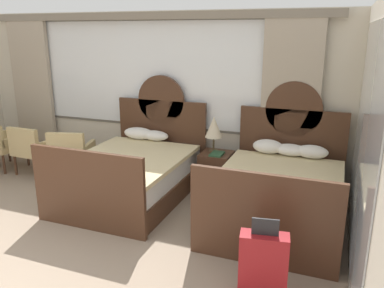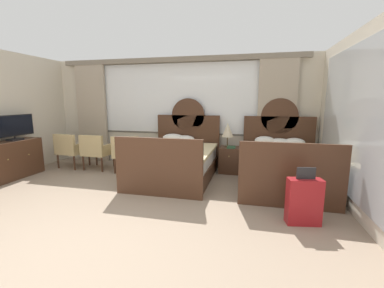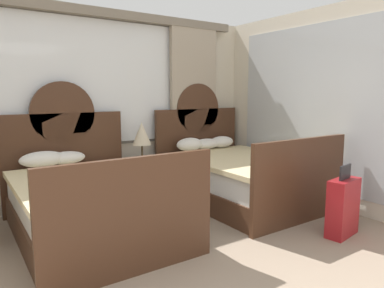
# 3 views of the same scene
# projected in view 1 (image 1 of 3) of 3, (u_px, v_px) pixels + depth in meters

# --- Properties ---
(wall_back_window) EXTENTS (6.65, 0.22, 2.70)m
(wall_back_window) POSITION_uv_depth(u_px,v_px,m) (148.00, 89.00, 6.60)
(wall_back_window) COLOR beige
(wall_back_window) RESTS_ON ground_plane
(wall_right_mirror) EXTENTS (0.08, 4.57, 2.70)m
(wall_right_mirror) POSITION_uv_depth(u_px,v_px,m) (369.00, 153.00, 3.44)
(wall_right_mirror) COLOR beige
(wall_right_mirror) RESTS_ON ground_plane
(bed_near_window) EXTENTS (1.57, 2.18, 1.70)m
(bed_near_window) POSITION_uv_depth(u_px,v_px,m) (133.00, 173.00, 5.77)
(bed_near_window) COLOR #472B1C
(bed_near_window) RESTS_ON ground_plane
(bed_near_mirror) EXTENTS (1.57, 2.18, 1.70)m
(bed_near_mirror) POSITION_uv_depth(u_px,v_px,m) (279.00, 193.00, 5.04)
(bed_near_mirror) COLOR #472B1C
(bed_near_mirror) RESTS_ON ground_plane
(nightstand_between_beds) EXTENTS (0.47, 0.49, 0.59)m
(nightstand_between_beds) POSITION_uv_depth(u_px,v_px,m) (216.00, 171.00, 6.05)
(nightstand_between_beds) COLOR #472B1C
(nightstand_between_beds) RESTS_ON ground_plane
(table_lamp_on_nightstand) EXTENTS (0.27, 0.27, 0.55)m
(table_lamp_on_nightstand) POSITION_uv_depth(u_px,v_px,m) (214.00, 127.00, 5.94)
(table_lamp_on_nightstand) COLOR brown
(table_lamp_on_nightstand) RESTS_ON nightstand_between_beds
(book_on_nightstand) EXTENTS (0.18, 0.26, 0.03)m
(book_on_nightstand) POSITION_uv_depth(u_px,v_px,m) (217.00, 154.00, 5.86)
(book_on_nightstand) COLOR #285133
(book_on_nightstand) RESTS_ON nightstand_between_beds
(armchair_by_window_left) EXTENTS (0.74, 0.74, 0.85)m
(armchair_by_window_left) POSITION_uv_depth(u_px,v_px,m) (71.00, 152.00, 6.38)
(armchair_by_window_left) COLOR tan
(armchair_by_window_left) RESTS_ON ground_plane
(armchair_by_window_centre) EXTENTS (0.62, 0.62, 0.85)m
(armchair_by_window_centre) POSITION_uv_depth(u_px,v_px,m) (33.00, 147.00, 6.66)
(armchair_by_window_centre) COLOR tan
(armchair_by_window_centre) RESTS_ON ground_plane
(armchair_by_window_right) EXTENTS (0.66, 0.66, 0.85)m
(armchair_by_window_right) POSITION_uv_depth(u_px,v_px,m) (1.00, 143.00, 6.90)
(armchair_by_window_right) COLOR tan
(armchair_by_window_right) RESTS_ON ground_plane
(suitcase_on_floor) EXTENTS (0.47, 0.26, 0.79)m
(suitcase_on_floor) POSITION_uv_depth(u_px,v_px,m) (263.00, 265.00, 3.58)
(suitcase_on_floor) COLOR maroon
(suitcase_on_floor) RESTS_ON ground_plane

